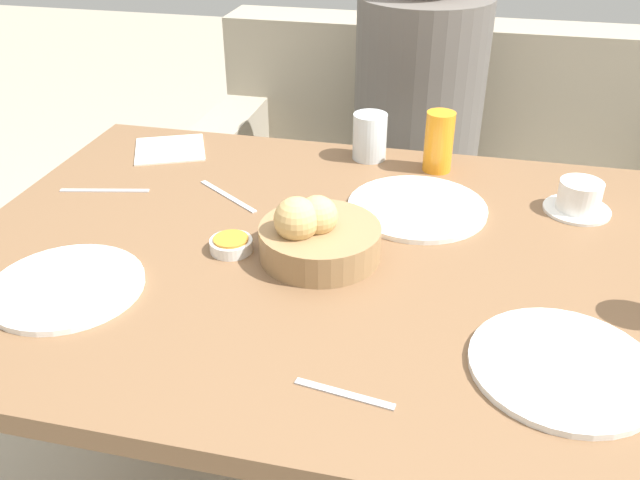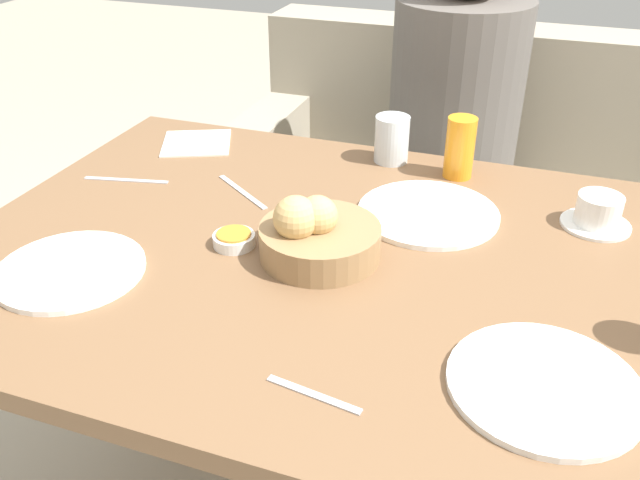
{
  "view_description": "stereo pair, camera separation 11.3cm",
  "coord_description": "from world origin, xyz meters",
  "px_view_note": "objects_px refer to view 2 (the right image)",
  "views": [
    {
      "loc": [
        0.17,
        -0.97,
        1.38
      ],
      "look_at": [
        -0.05,
        -0.02,
        0.81
      ],
      "focal_mm": 38.0,
      "sensor_mm": 36.0,
      "label": 1
    },
    {
      "loc": [
        0.27,
        -0.93,
        1.38
      ],
      "look_at": [
        -0.05,
        -0.02,
        0.81
      ],
      "focal_mm": 38.0,
      "sensor_mm": 36.0,
      "label": 2
    }
  ],
  "objects_px": {
    "jam_bowl_honey": "(234,239)",
    "plate_far_center": "(428,213)",
    "plate_near_right": "(544,385)",
    "couch": "(499,230)",
    "knife_silver": "(242,192)",
    "spoon_coffee": "(314,395)",
    "bread_basket": "(316,236)",
    "napkin": "(197,143)",
    "coffee_cup": "(598,213)",
    "water_tumbler": "(392,139)",
    "plate_near_left": "(70,270)",
    "seated_person": "(447,179)",
    "fork_silver": "(126,180)",
    "juice_glass": "(460,148)"
  },
  "relations": [
    {
      "from": "plate_near_left",
      "to": "knife_silver",
      "type": "xyz_separation_m",
      "value": [
        0.14,
        0.36,
        -0.0
      ]
    },
    {
      "from": "fork_silver",
      "to": "spoon_coffee",
      "type": "height_order",
      "value": "same"
    },
    {
      "from": "juice_glass",
      "to": "water_tumbler",
      "type": "height_order",
      "value": "juice_glass"
    },
    {
      "from": "jam_bowl_honey",
      "to": "napkin",
      "type": "height_order",
      "value": "jam_bowl_honey"
    },
    {
      "from": "plate_near_right",
      "to": "juice_glass",
      "type": "height_order",
      "value": "juice_glass"
    },
    {
      "from": "plate_near_right",
      "to": "fork_silver",
      "type": "xyz_separation_m",
      "value": [
        -0.85,
        0.35,
        -0.0
      ]
    },
    {
      "from": "spoon_coffee",
      "to": "plate_near_right",
      "type": "bearing_deg",
      "value": 22.14
    },
    {
      "from": "couch",
      "to": "bread_basket",
      "type": "bearing_deg",
      "value": -103.36
    },
    {
      "from": "plate_far_center",
      "to": "spoon_coffee",
      "type": "bearing_deg",
      "value": -94.13
    },
    {
      "from": "couch",
      "to": "water_tumbler",
      "type": "xyz_separation_m",
      "value": [
        -0.22,
        -0.59,
        0.5
      ]
    },
    {
      "from": "seated_person",
      "to": "bread_basket",
      "type": "height_order",
      "value": "seated_person"
    },
    {
      "from": "couch",
      "to": "jam_bowl_honey",
      "type": "relative_size",
      "value": 22.24
    },
    {
      "from": "plate_near_right",
      "to": "spoon_coffee",
      "type": "relative_size",
      "value": 1.87
    },
    {
      "from": "coffee_cup",
      "to": "spoon_coffee",
      "type": "xyz_separation_m",
      "value": [
        -0.33,
        -0.58,
        -0.03
      ]
    },
    {
      "from": "couch",
      "to": "knife_silver",
      "type": "relative_size",
      "value": 10.78
    },
    {
      "from": "knife_silver",
      "to": "fork_silver",
      "type": "bearing_deg",
      "value": -172.64
    },
    {
      "from": "plate_near_left",
      "to": "seated_person",
      "type": "bearing_deg",
      "value": 67.21
    },
    {
      "from": "water_tumbler",
      "to": "knife_silver",
      "type": "xyz_separation_m",
      "value": [
        -0.24,
        -0.25,
        -0.05
      ]
    },
    {
      "from": "plate_near_right",
      "to": "fork_silver",
      "type": "relative_size",
      "value": 1.42
    },
    {
      "from": "bread_basket",
      "to": "spoon_coffee",
      "type": "height_order",
      "value": "bread_basket"
    },
    {
      "from": "knife_silver",
      "to": "plate_far_center",
      "type": "bearing_deg",
      "value": 4.51
    },
    {
      "from": "coffee_cup",
      "to": "plate_near_left",
      "type": "bearing_deg",
      "value": -150.64
    },
    {
      "from": "seated_person",
      "to": "jam_bowl_honey",
      "type": "bearing_deg",
      "value": -104.57
    },
    {
      "from": "plate_far_center",
      "to": "bread_basket",
      "type": "bearing_deg",
      "value": -125.86
    },
    {
      "from": "couch",
      "to": "knife_silver",
      "type": "bearing_deg",
      "value": -118.76
    },
    {
      "from": "plate_near_left",
      "to": "juice_glass",
      "type": "bearing_deg",
      "value": 47.7
    },
    {
      "from": "plate_near_left",
      "to": "coffee_cup",
      "type": "relative_size",
      "value": 1.93
    },
    {
      "from": "jam_bowl_honey",
      "to": "plate_near_right",
      "type": "bearing_deg",
      "value": -19.62
    },
    {
      "from": "seated_person",
      "to": "coffee_cup",
      "type": "height_order",
      "value": "seated_person"
    },
    {
      "from": "jam_bowl_honey",
      "to": "spoon_coffee",
      "type": "distance_m",
      "value": 0.39
    },
    {
      "from": "plate_near_right",
      "to": "jam_bowl_honey",
      "type": "distance_m",
      "value": 0.56
    },
    {
      "from": "seated_person",
      "to": "water_tumbler",
      "type": "xyz_separation_m",
      "value": [
        -0.06,
        -0.44,
        0.28
      ]
    },
    {
      "from": "jam_bowl_honey",
      "to": "plate_far_center",
      "type": "bearing_deg",
      "value": 36.78
    },
    {
      "from": "napkin",
      "to": "plate_near_right",
      "type": "bearing_deg",
      "value": -35.11
    },
    {
      "from": "couch",
      "to": "plate_near_right",
      "type": "bearing_deg",
      "value": -83.4
    },
    {
      "from": "coffee_cup",
      "to": "napkin",
      "type": "xyz_separation_m",
      "value": [
        -0.87,
        0.1,
        -0.03
      ]
    },
    {
      "from": "plate_far_center",
      "to": "water_tumbler",
      "type": "height_order",
      "value": "water_tumbler"
    },
    {
      "from": "fork_silver",
      "to": "bread_basket",
      "type": "bearing_deg",
      "value": -16.97
    },
    {
      "from": "bread_basket",
      "to": "spoon_coffee",
      "type": "relative_size",
      "value": 1.53
    },
    {
      "from": "spoon_coffee",
      "to": "water_tumbler",
      "type": "bearing_deg",
      "value": 97.05
    },
    {
      "from": "couch",
      "to": "water_tumbler",
      "type": "distance_m",
      "value": 0.81
    },
    {
      "from": "bread_basket",
      "to": "plate_far_center",
      "type": "height_order",
      "value": "bread_basket"
    },
    {
      "from": "napkin",
      "to": "water_tumbler",
      "type": "bearing_deg",
      "value": 7.38
    },
    {
      "from": "juice_glass",
      "to": "jam_bowl_honey",
      "type": "relative_size",
      "value": 1.74
    },
    {
      "from": "knife_silver",
      "to": "napkin",
      "type": "height_order",
      "value": "napkin"
    },
    {
      "from": "plate_near_left",
      "to": "coffee_cup",
      "type": "distance_m",
      "value": 0.92
    },
    {
      "from": "seated_person",
      "to": "plate_near_right",
      "type": "bearing_deg",
      "value": -74.36
    },
    {
      "from": "couch",
      "to": "plate_far_center",
      "type": "height_order",
      "value": "couch"
    },
    {
      "from": "water_tumbler",
      "to": "spoon_coffee",
      "type": "distance_m",
      "value": 0.75
    },
    {
      "from": "plate_near_right",
      "to": "plate_far_center",
      "type": "relative_size",
      "value": 0.95
    }
  ]
}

